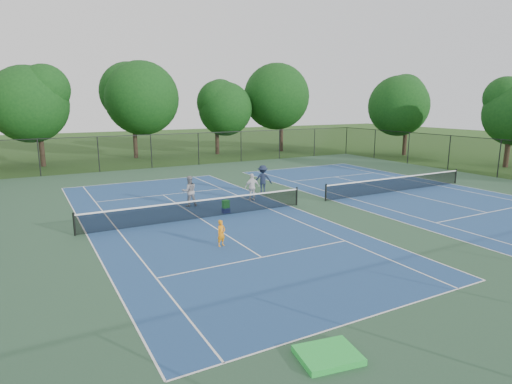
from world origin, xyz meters
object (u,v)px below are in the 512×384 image
tree_back_a (37,100)px  bystander_b (263,179)px  tree_back_c (216,105)px  ball_hopper (226,204)px  ball_crate (226,210)px  tree_side_e (408,102)px  instructor (189,191)px  child_player (221,233)px  tree_back_b (133,95)px  tree_side_f (512,109)px  bystander_a (252,187)px  tree_back_d (282,93)px

tree_back_a → bystander_b: 23.93m
tree_back_c → ball_hopper: (-10.36, -24.60, -4.99)m
ball_crate → ball_hopper: size_ratio=0.91×
tree_back_a → tree_side_e: size_ratio=1.03×
tree_back_c → instructor: tree_back_c is taller
bystander_b → child_player: bearing=77.2°
tree_back_c → tree_back_b: bearing=173.7°
child_player → ball_crate: size_ratio=2.86×
ball_hopper → tree_side_f: bearing=5.1°
ball_crate → bystander_a: bearing=36.2°
ball_hopper → ball_crate: bearing=0.0°
tree_back_c → tree_side_f: tree_back_c is taller
child_player → ball_crate: child_player is taller
tree_side_e → child_player: (-30.80, -18.43, -5.25)m
tree_back_a → bystander_a: tree_back_a is taller
tree_back_c → tree_back_d: (8.00, -1.00, 1.34)m
bystander_b → instructor: bearing=37.7°
tree_side_f → ball_crate: bearing=-174.9°
child_player → instructor: size_ratio=0.63×
tree_back_a → instructor: bearing=-73.0°
instructor → bystander_b: 5.57m
tree_side_e → child_player: size_ratio=7.95×
tree_side_e → instructor: 31.97m
tree_back_c → bystander_a: size_ratio=5.09×
tree_side_e → ball_crate: bearing=-154.4°
tree_side_e → tree_back_a: bearing=164.5°
instructor → ball_crate: size_ratio=4.53×
tree_back_b → bystander_b: (2.93, -22.11, -5.68)m
tree_back_a → bystander_a: 24.54m
child_player → instructor: (1.27, 7.22, 0.32)m
tree_side_e → ball_hopper: size_ratio=20.81×
tree_back_b → instructor: tree_back_b is taller
tree_back_d → instructor: tree_back_d is taller
child_player → bystander_a: size_ratio=0.68×
tree_back_b → tree_back_d: size_ratio=0.97×
bystander_b → ball_crate: size_ratio=4.72×
tree_back_d → child_player: (-20.80, -28.43, -6.27)m
tree_back_b → bystander_a: tree_back_b is taller
tree_back_b → ball_hopper: (-1.36, -25.60, -6.11)m
ball_crate → tree_side_e: bearing=25.6°
tree_back_a → child_player: size_ratio=8.20×
bystander_b → tree_side_f: bearing=-155.8°
tree_back_b → bystander_a: size_ratio=6.08×
tree_side_e → instructor: (-29.53, -11.21, -4.93)m
ball_hopper → child_player: bearing=-116.9°
instructor → tree_side_e: bearing=-154.0°
tree_side_f → instructor: 30.84m
tree_side_f → bystander_b: 25.46m
tree_back_b → bystander_a: (1.30, -23.66, -5.77)m
tree_back_c → tree_side_e: bearing=-31.4°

